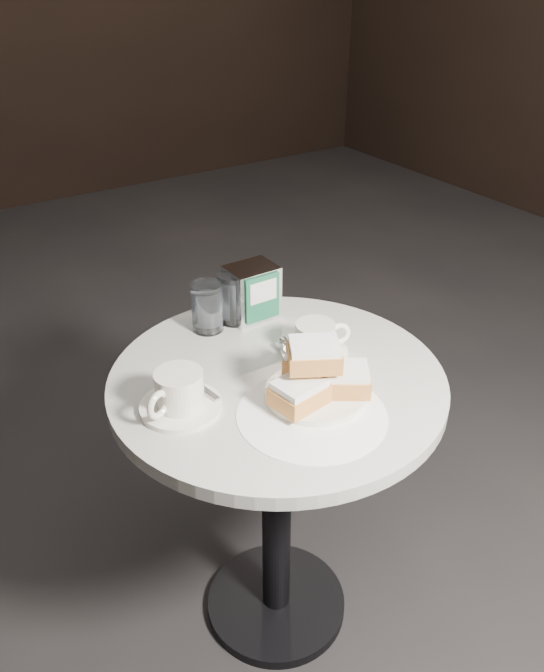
{
  "coord_description": "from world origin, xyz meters",
  "views": [
    {
      "loc": [
        -0.62,
        -0.93,
        1.52
      ],
      "look_at": [
        0.0,
        0.02,
        0.83
      ],
      "focal_mm": 35.0,
      "sensor_mm": 36.0,
      "label": 1
    }
  ],
  "objects_px": {
    "beignet_plate": "(317,377)",
    "napkin_dispenser": "(252,292)",
    "coffee_cup_right": "(316,341)",
    "cafe_table": "(277,448)",
    "coffee_cup_left": "(179,394)",
    "water_glass_left": "(207,308)",
    "water_glass_right": "(234,298)"
  },
  "relations": [
    {
      "from": "water_glass_right",
      "to": "coffee_cup_left",
      "type": "bearing_deg",
      "value": -137.21
    },
    {
      "from": "beignet_plate",
      "to": "coffee_cup_left",
      "type": "xyz_separation_m",
      "value": [
        -0.24,
        0.11,
        -0.01
      ]
    },
    {
      "from": "beignet_plate",
      "to": "water_glass_left",
      "type": "xyz_separation_m",
      "value": [
        -0.05,
        0.35,
        0.01
      ]
    },
    {
      "from": "beignet_plate",
      "to": "cafe_table",
      "type": "bearing_deg",
      "value": 101.58
    },
    {
      "from": "coffee_cup_left",
      "to": "napkin_dispenser",
      "type": "distance_m",
      "value": 0.38
    },
    {
      "from": "beignet_plate",
      "to": "coffee_cup_left",
      "type": "height_order",
      "value": "beignet_plate"
    },
    {
      "from": "coffee_cup_left",
      "to": "napkin_dispenser",
      "type": "xyz_separation_m",
      "value": [
        0.3,
        0.23,
        0.03
      ]
    },
    {
      "from": "water_glass_left",
      "to": "water_glass_right",
      "type": "distance_m",
      "value": 0.07
    },
    {
      "from": "napkin_dispenser",
      "to": "coffee_cup_left",
      "type": "bearing_deg",
      "value": -143.4
    },
    {
      "from": "coffee_cup_left",
      "to": "water_glass_right",
      "type": "height_order",
      "value": "water_glass_right"
    },
    {
      "from": "beignet_plate",
      "to": "napkin_dispenser",
      "type": "relative_size",
      "value": 1.73
    },
    {
      "from": "beignet_plate",
      "to": "coffee_cup_left",
      "type": "relative_size",
      "value": 1.08
    },
    {
      "from": "cafe_table",
      "to": "water_glass_right",
      "type": "distance_m",
      "value": 0.36
    },
    {
      "from": "coffee_cup_right",
      "to": "water_glass_right",
      "type": "distance_m",
      "value": 0.24
    },
    {
      "from": "napkin_dispenser",
      "to": "water_glass_right",
      "type": "bearing_deg",
      "value": 166.7
    },
    {
      "from": "coffee_cup_left",
      "to": "napkin_dispenser",
      "type": "bearing_deg",
      "value": 13.36
    },
    {
      "from": "beignet_plate",
      "to": "water_glass_right",
      "type": "bearing_deg",
      "value": 86.64
    },
    {
      "from": "coffee_cup_left",
      "to": "water_glass_left",
      "type": "xyz_separation_m",
      "value": [
        0.19,
        0.24,
        0.02
      ]
    },
    {
      "from": "water_glass_left",
      "to": "napkin_dispenser",
      "type": "height_order",
      "value": "napkin_dispenser"
    },
    {
      "from": "beignet_plate",
      "to": "coffee_cup_right",
      "type": "height_order",
      "value": "beignet_plate"
    },
    {
      "from": "beignet_plate",
      "to": "water_glass_right",
      "type": "distance_m",
      "value": 0.35
    },
    {
      "from": "coffee_cup_left",
      "to": "coffee_cup_right",
      "type": "height_order",
      "value": "coffee_cup_left"
    },
    {
      "from": "cafe_table",
      "to": "coffee_cup_left",
      "type": "relative_size",
      "value": 3.54
    },
    {
      "from": "water_glass_left",
      "to": "napkin_dispenser",
      "type": "distance_m",
      "value": 0.12
    },
    {
      "from": "coffee_cup_right",
      "to": "water_glass_left",
      "type": "height_order",
      "value": "water_glass_left"
    },
    {
      "from": "beignet_plate",
      "to": "water_glass_right",
      "type": "relative_size",
      "value": 1.85
    },
    {
      "from": "coffee_cup_left",
      "to": "coffee_cup_right",
      "type": "bearing_deg",
      "value": -21.15
    },
    {
      "from": "water_glass_right",
      "to": "beignet_plate",
      "type": "bearing_deg",
      "value": -93.36
    },
    {
      "from": "coffee_cup_left",
      "to": "water_glass_right",
      "type": "xyz_separation_m",
      "value": [
        0.26,
        0.24,
        0.02
      ]
    },
    {
      "from": "water_glass_left",
      "to": "napkin_dispenser",
      "type": "relative_size",
      "value": 0.88
    },
    {
      "from": "water_glass_left",
      "to": "beignet_plate",
      "type": "bearing_deg",
      "value": -81.57
    },
    {
      "from": "coffee_cup_right",
      "to": "cafe_table",
      "type": "bearing_deg",
      "value": -152.73
    }
  ]
}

